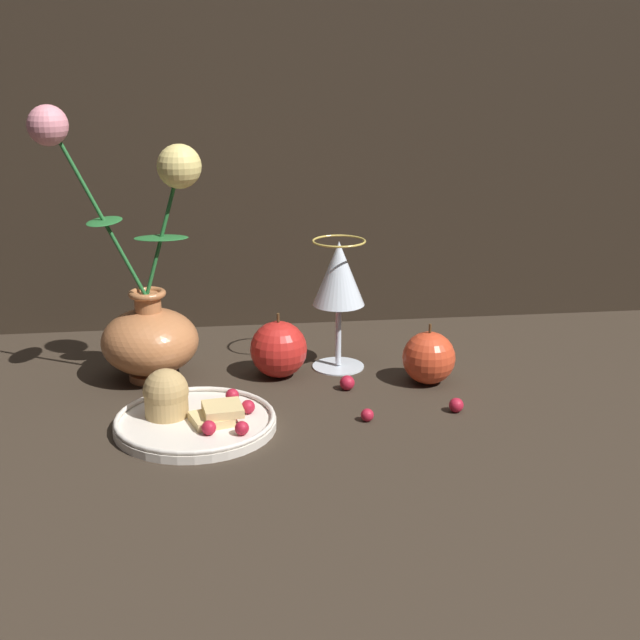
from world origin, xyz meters
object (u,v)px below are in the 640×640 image
apple_near_glass (279,349)px  apple_beside_vase (429,358)px  vase (146,310)px  plate_with_pastries (189,414)px  wine_glass (339,279)px

apple_near_glass → apple_beside_vase: bearing=-14.0°
apple_near_glass → vase: bearing=177.0°
plate_with_pastries → wine_glass: (0.20, 0.18, 0.11)m
wine_glass → apple_beside_vase: wine_glass is taller
plate_with_pastries → apple_near_glass: apple_near_glass is taller
plate_with_pastries → apple_near_glass: (0.12, 0.15, 0.02)m
apple_beside_vase → apple_near_glass: bearing=166.0°
plate_with_pastries → apple_near_glass: size_ratio=2.15×
plate_with_pastries → wine_glass: wine_glass is taller
wine_glass → apple_beside_vase: size_ratio=2.20×
plate_with_pastries → vase: bearing=108.8°
vase → wine_glass: size_ratio=2.01×
vase → wine_glass: 0.26m
wine_glass → apple_near_glass: wine_glass is taller
plate_with_pastries → apple_near_glass: bearing=52.2°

